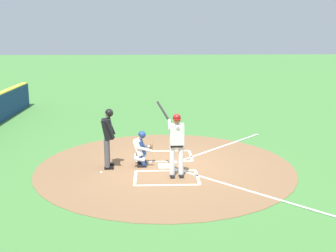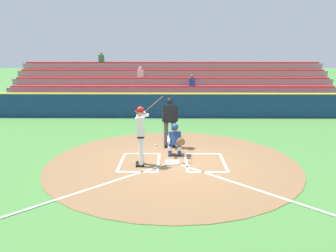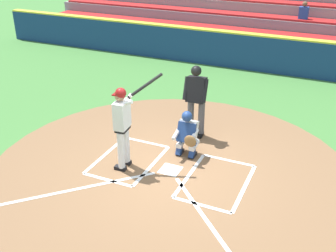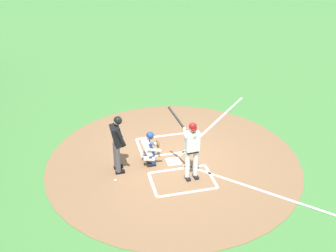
# 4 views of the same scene
# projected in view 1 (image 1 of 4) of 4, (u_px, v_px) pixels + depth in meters

# --- Properties ---
(ground_plane) EXTENTS (120.00, 120.00, 0.00)m
(ground_plane) POSITION_uv_depth(u_px,v_px,m) (165.00, 166.00, 13.01)
(ground_plane) COLOR #427A38
(dirt_circle) EXTENTS (8.00, 8.00, 0.01)m
(dirt_circle) POSITION_uv_depth(u_px,v_px,m) (165.00, 166.00, 13.01)
(dirt_circle) COLOR brown
(dirt_circle) RESTS_ON ground
(home_plate_and_chalk) EXTENTS (7.93, 4.91, 0.01)m
(home_plate_and_chalk) POSITION_uv_depth(u_px,v_px,m) (193.00, 166.00, 13.04)
(home_plate_and_chalk) COLOR white
(home_plate_and_chalk) RESTS_ON dirt_circle
(batter) EXTENTS (0.90, 0.78, 2.13)m
(batter) POSITION_uv_depth(u_px,v_px,m) (176.00, 140.00, 11.83)
(batter) COLOR white
(batter) RESTS_ON ground
(catcher) EXTENTS (0.59, 0.60, 1.13)m
(catcher) POSITION_uv_depth(u_px,v_px,m) (142.00, 148.00, 12.94)
(catcher) COLOR black
(catcher) RESTS_ON ground
(plate_umpire) EXTENTS (0.59, 0.43, 1.86)m
(plate_umpire) POSITION_uv_depth(u_px,v_px,m) (108.00, 134.00, 12.61)
(plate_umpire) COLOR #4C4C51
(plate_umpire) RESTS_ON ground
(baseball) EXTENTS (0.07, 0.07, 0.07)m
(baseball) POSITION_uv_depth(u_px,v_px,m) (101.00, 172.00, 12.34)
(baseball) COLOR white
(baseball) RESTS_ON ground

